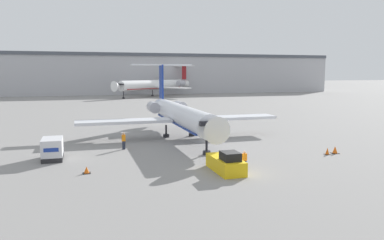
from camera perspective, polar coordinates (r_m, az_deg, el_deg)
name	(u,v)px	position (r m, az deg, el deg)	size (l,w,h in m)	color
ground_plane	(234,172)	(31.89, 6.38, -7.94)	(600.00, 600.00, 0.00)	gray
terminal_building	(113,74)	(148.79, -12.01, 6.92)	(180.00, 16.80, 15.54)	#B2B2B7
airplane_main	(180,114)	(47.89, -1.81, 0.85)	(25.98, 26.43, 9.60)	silver
pushback_tug	(226,163)	(31.96, 5.18, -6.59)	(1.97, 4.71, 1.88)	yellow
luggage_cart	(52,149)	(38.40, -20.50, -4.16)	(1.88, 3.29, 2.07)	#232326
worker_near_tug	(244,160)	(32.68, 7.99, -6.04)	(0.40, 0.24, 1.65)	#232838
worker_by_wing	(124,140)	(41.43, -10.37, -3.06)	(0.40, 0.26, 1.87)	#232838
traffic_cone_left	(87,170)	(32.54, -15.77, -7.36)	(0.63, 0.63, 0.59)	black
traffic_cone_right	(327,151)	(40.71, 19.93, -4.51)	(0.54, 0.54, 0.70)	black
traffic_cone_mid	(335,150)	(41.56, 20.96, -4.28)	(0.71, 0.71, 0.76)	black
airplane_parked_far_left	(155,85)	(130.60, -5.69, 5.34)	(31.95, 26.25, 10.79)	white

